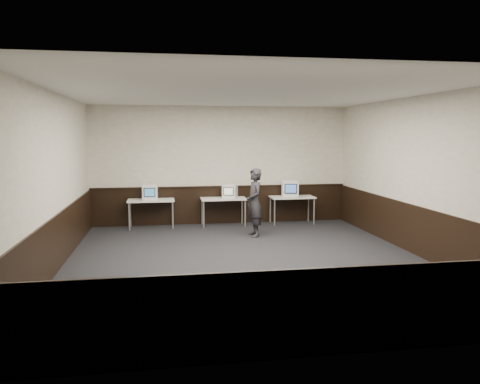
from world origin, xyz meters
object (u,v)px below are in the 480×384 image
desk_right (292,199)px  emac_right (290,189)px  desk_center (223,201)px  emac_center (230,191)px  person (254,203)px  desk_left (151,202)px  emac_left (150,192)px

desk_right → emac_right: size_ratio=2.25×
desk_center → emac_center: 0.31m
emac_right → person: bearing=-121.8°
desk_right → emac_right: 0.30m
desk_left → desk_center: size_ratio=1.00×
desk_left → emac_center: (2.08, -0.01, 0.25)m
emac_center → emac_right: bearing=19.7°
emac_center → emac_right: size_ratio=0.90×
emac_center → person: person is taller
desk_left → person: 2.85m
desk_center → emac_right: bearing=-0.3°
desk_right → emac_center: size_ratio=2.50×
desk_right → emac_left: emac_left is taller
emac_left → emac_center: 2.10m
desk_left → desk_right: 3.80m
emac_right → person: 1.90m
emac_left → person: size_ratio=0.26×
desk_center → emac_center: size_ratio=2.50×
person → desk_left: bearing=-126.4°
desk_right → emac_left: (-3.82, -0.00, 0.26)m
desk_left → person: person is taller
desk_right → emac_left: size_ratio=2.80×
desk_center → person: person is taller
desk_center → emac_right: emac_right is taller
emac_center → emac_right: (1.65, -0.00, 0.04)m
emac_center → emac_right: emac_right is taller
desk_right → person: person is taller
person → emac_left: bearing=-126.1°
desk_center → emac_left: 1.94m
desk_center → desk_left: bearing=180.0°
desk_center → emac_left: bearing=-179.9°
desk_center → desk_right: same height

